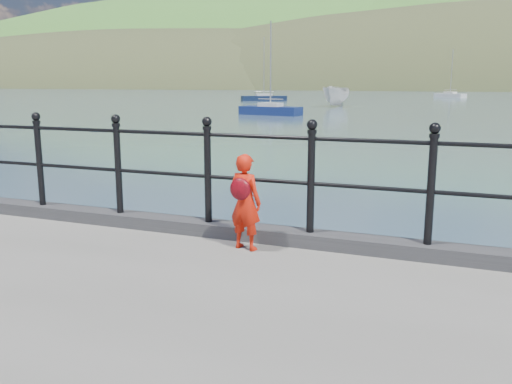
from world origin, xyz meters
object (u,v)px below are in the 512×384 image
at_px(launch_white, 337,96).
at_px(sailboat_left, 264,98).
at_px(railing, 258,166).
at_px(sailboat_deep, 450,96).
at_px(sailboat_port, 270,111).
at_px(child, 245,201).

distance_m(launch_white, sailboat_left, 19.63).
xyz_separation_m(railing, launch_white, (-11.35, 53.22, -0.70)).
distance_m(railing, sailboat_deep, 92.75).
height_order(sailboat_left, sailboat_port, sailboat_left).
xyz_separation_m(launch_white, sailboat_port, (-1.70, -16.47, -0.78)).
bearing_deg(child, sailboat_left, -57.57).
distance_m(launch_white, sailboat_deep, 40.86).
height_order(sailboat_left, sailboat_deep, sailboat_left).
relative_size(child, launch_white, 0.17).
relative_size(sailboat_left, sailboat_port, 1.17).
height_order(child, sailboat_port, sailboat_port).
bearing_deg(sailboat_deep, sailboat_left, -97.72).
xyz_separation_m(railing, sailboat_port, (-13.05, 36.74, -1.48)).
relative_size(launch_white, sailboat_deep, 0.71).
relative_size(railing, sailboat_left, 2.03).
height_order(launch_white, sailboat_left, sailboat_left).
height_order(child, sailboat_deep, sailboat_deep).
bearing_deg(sailboat_left, sailboat_port, -99.49).
bearing_deg(sailboat_left, child, -100.58).
bearing_deg(child, railing, -77.57).
bearing_deg(railing, launch_white, 102.04).
bearing_deg(child, launch_white, -65.90).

